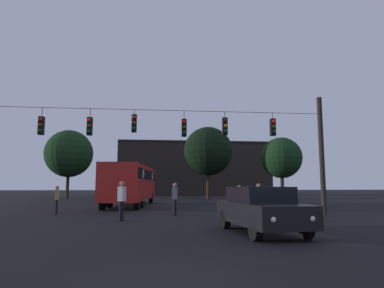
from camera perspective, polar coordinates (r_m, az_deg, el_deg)
name	(u,v)px	position (r m, az deg, el deg)	size (l,w,h in m)	color
ground_plane	(160,203)	(29.96, -5.53, -10.01)	(168.00, 168.00, 0.00)	black
overhead_signal_span	(161,143)	(18.06, -5.22, 0.25)	(18.19, 0.44, 6.59)	black
city_bus	(131,181)	(26.27, -10.28, -6.28)	(3.50, 11.18, 3.00)	#B21E19
car_near_right	(260,209)	(11.56, 11.57, -10.73)	(2.23, 4.47, 1.52)	black
pedestrian_crossing_left	(57,198)	(20.16, -22.03, -8.54)	(0.33, 0.41, 1.54)	black
pedestrian_crossing_center	(239,198)	(18.16, 8.06, -9.15)	(0.30, 0.40, 1.57)	black
pedestrian_crossing_right	(259,196)	(20.13, 11.33, -8.67)	(0.31, 0.40, 1.67)	black
pedestrian_near_bus	(122,198)	(15.41, -11.87, -9.02)	(0.35, 0.42, 1.75)	black
pedestrian_trailing	(175,197)	(17.94, -2.93, -8.98)	(0.34, 0.41, 1.69)	black
pedestrian_far_side	(258,198)	(18.57, 11.13, -9.08)	(0.29, 0.39, 1.55)	black
corner_building	(192,170)	(57.59, 0.07, -4.40)	(23.99, 12.52, 8.46)	black
tree_left_silhouette	(281,158)	(38.44, 14.97, -2.30)	(4.53, 4.53, 6.87)	#2D2116
tree_behind_building	(208,151)	(39.09, 2.76, -1.25)	(5.68, 5.68, 8.36)	#2D2116
tree_right_far	(69,154)	(44.35, -20.21, -1.56)	(5.87, 5.87, 8.42)	#2D2116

